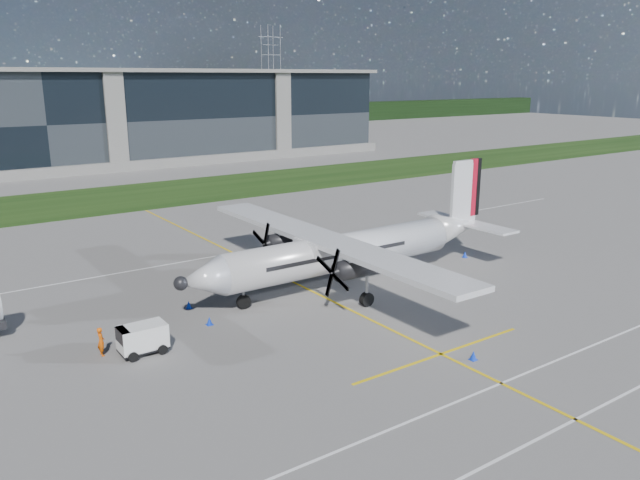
% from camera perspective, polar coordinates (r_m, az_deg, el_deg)
% --- Properties ---
extents(ground, '(400.00, 400.00, 0.00)m').
position_cam_1_polar(ground, '(71.69, -18.16, 2.44)').
color(ground, slate).
rests_on(ground, ground).
extents(grass_strip, '(400.00, 18.00, 0.04)m').
position_cam_1_polar(grass_strip, '(79.25, -19.88, 3.43)').
color(grass_strip, black).
rests_on(grass_strip, ground).
extents(terminal_building, '(120.00, 20.00, 15.00)m').
position_cam_1_polar(terminal_building, '(109.42, -24.79, 9.81)').
color(terminal_building, black).
rests_on(terminal_building, ground).
extents(pylon_east, '(9.00, 4.60, 30.00)m').
position_cam_1_polar(pylon_east, '(206.04, -4.48, 14.86)').
color(pylon_east, gray).
rests_on(pylon_east, ground).
extents(yellow_taxiway_centerline, '(0.20, 70.00, 0.01)m').
position_cam_1_polar(yellow_taxiway_centerline, '(46.09, -3.36, -3.43)').
color(yellow_taxiway_centerline, yellow).
rests_on(yellow_taxiway_centerline, ground).
extents(white_lane_line, '(90.00, 0.15, 0.01)m').
position_cam_1_polar(white_lane_line, '(27.88, 18.79, -17.09)').
color(white_lane_line, white).
rests_on(white_lane_line, ground).
extents(turboprop_aircraft, '(25.91, 26.87, 8.06)m').
position_cam_1_polar(turboprop_aircraft, '(43.58, 2.92, 1.01)').
color(turboprop_aircraft, silver).
rests_on(turboprop_aircraft, ground).
extents(baggage_tug, '(2.65, 1.59, 1.59)m').
position_cam_1_polar(baggage_tug, '(34.89, -15.91, -8.73)').
color(baggage_tug, white).
rests_on(baggage_tug, ground).
extents(ground_crew_person, '(0.54, 0.74, 1.80)m').
position_cam_1_polar(ground_crew_person, '(35.26, -19.40, -8.57)').
color(ground_crew_person, '#F25907').
rests_on(ground_crew_person, ground).
extents(safety_cone_portwing, '(0.36, 0.36, 0.50)m').
position_cam_1_polar(safety_cone_portwing, '(34.02, 13.85, -10.21)').
color(safety_cone_portwing, '#0C31CC').
rests_on(safety_cone_portwing, ground).
extents(safety_cone_tail, '(0.36, 0.36, 0.50)m').
position_cam_1_polar(safety_cone_tail, '(52.35, 13.10, -1.29)').
color(safety_cone_tail, '#0C31CC').
rests_on(safety_cone_tail, ground).
extents(safety_cone_nose_stbd, '(0.36, 0.36, 0.50)m').
position_cam_1_polar(safety_cone_nose_stbd, '(40.82, -11.92, -5.81)').
color(safety_cone_nose_stbd, '#0C31CC').
rests_on(safety_cone_nose_stbd, ground).
extents(safety_cone_nose_port, '(0.36, 0.36, 0.50)m').
position_cam_1_polar(safety_cone_nose_port, '(37.99, -10.08, -7.30)').
color(safety_cone_nose_port, '#0C31CC').
rests_on(safety_cone_nose_port, ground).
extents(safety_cone_fwd, '(0.36, 0.36, 0.50)m').
position_cam_1_polar(safety_cone_fwd, '(37.98, -14.22, -7.54)').
color(safety_cone_fwd, '#0C31CC').
rests_on(safety_cone_fwd, ground).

